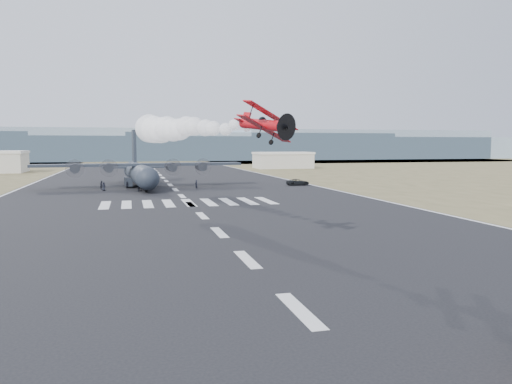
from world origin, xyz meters
name	(u,v)px	position (x,y,z in m)	size (l,w,h in m)	color
ground	(300,310)	(0.00, 0.00, 0.00)	(500.00, 500.00, 0.00)	black
scrub_far	(147,162)	(0.00, 230.00, 0.00)	(500.00, 80.00, 0.00)	brown
runway_markings	(182,196)	(0.00, 60.00, 0.01)	(60.00, 260.00, 0.01)	silver
ridge_seg_c	(17,145)	(-65.00, 260.00, 8.50)	(150.00, 50.00, 17.00)	gray
ridge_seg_d	(144,148)	(0.00, 260.00, 6.50)	(150.00, 50.00, 13.00)	gray
ridge_seg_e	(258,146)	(65.00, 260.00, 7.50)	(150.00, 50.00, 15.00)	gray
ridge_seg_f	(359,145)	(130.00, 260.00, 8.50)	(150.00, 50.00, 17.00)	gray
ridge_seg_g	(451,148)	(195.00, 260.00, 6.50)	(150.00, 50.00, 13.00)	gray
hangar_right	(283,160)	(46.00, 150.00, 3.01)	(20.50, 12.50, 5.90)	#B5B1A1
aerobatic_biplane	(265,124)	(2.13, 14.88, 10.34)	(5.64, 5.54, 3.34)	red
smoke_trail	(163,129)	(-4.33, 38.50, 10.55)	(9.50, 28.87, 3.74)	white
transport_aircraft	(139,172)	(-6.48, 80.85, 3.07)	(41.34, 34.00, 11.93)	#1F262F
support_vehicle	(298,182)	(26.28, 76.17, 0.68)	(2.25, 4.89, 1.36)	black
crew_a	(196,184)	(4.45, 75.46, 0.79)	(0.58, 0.47, 1.58)	black
crew_b	(127,186)	(-8.90, 74.60, 0.78)	(0.76, 0.47, 1.56)	black
crew_c	(152,185)	(-4.24, 73.96, 0.86)	(1.11, 0.52, 1.72)	black
crew_d	(141,186)	(-6.42, 71.01, 0.87)	(1.02, 0.52, 1.74)	black
crew_e	(104,187)	(-13.20, 73.00, 0.82)	(0.80, 0.49, 1.65)	black
crew_f	(139,187)	(-6.83, 70.33, 0.85)	(1.58, 0.51, 1.70)	black
crew_g	(196,185)	(3.97, 71.53, 0.82)	(0.60, 0.49, 1.64)	black
crew_h	(102,185)	(-13.73, 76.35, 0.80)	(0.78, 0.48, 1.61)	black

